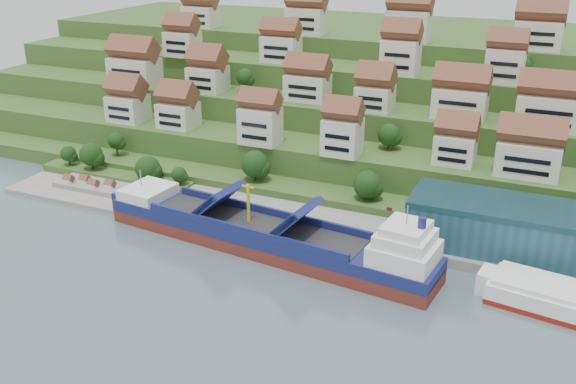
% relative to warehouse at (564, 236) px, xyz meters
% --- Properties ---
extents(ground, '(300.00, 300.00, 0.00)m').
position_rel_warehouse_xyz_m(ground, '(-52.00, -17.00, -7.20)').
color(ground, slate).
rests_on(ground, ground).
extents(quay, '(180.00, 14.00, 2.20)m').
position_rel_warehouse_xyz_m(quay, '(-32.00, -2.00, -6.10)').
color(quay, gray).
rests_on(quay, ground).
extents(pebble_beach, '(45.00, 20.00, 1.00)m').
position_rel_warehouse_xyz_m(pebble_beach, '(-110.00, -5.00, -6.70)').
color(pebble_beach, gray).
rests_on(pebble_beach, ground).
extents(hillside, '(260.00, 128.00, 31.00)m').
position_rel_warehouse_xyz_m(hillside, '(-52.00, 86.55, 3.46)').
color(hillside, '#2D4C1E').
rests_on(hillside, ground).
extents(hillside_village, '(160.64, 65.24, 29.10)m').
position_rel_warehouse_xyz_m(hillside_village, '(-49.13, 43.17, 17.14)').
color(hillside_village, silver).
rests_on(hillside_village, ground).
extents(hillside_trees, '(142.55, 62.84, 30.09)m').
position_rel_warehouse_xyz_m(hillside_trees, '(-68.00, 21.92, 6.62)').
color(hillside_trees, '#1C4316').
rests_on(hillside_trees, ground).
extents(warehouse, '(60.00, 15.00, 10.00)m').
position_rel_warehouse_xyz_m(warehouse, '(0.00, 0.00, 0.00)').
color(warehouse, '#235061').
rests_on(warehouse, quay).
extents(flagpole, '(1.28, 0.16, 8.00)m').
position_rel_warehouse_xyz_m(flagpole, '(-33.89, -7.00, -0.32)').
color(flagpole, gray).
rests_on(flagpole, quay).
extents(beach_huts, '(14.40, 3.70, 2.20)m').
position_rel_warehouse_xyz_m(beach_huts, '(-112.00, -6.25, -5.10)').
color(beach_huts, white).
rests_on(beach_huts, pebble_beach).
extents(cargo_ship, '(75.87, 19.94, 16.60)m').
position_rel_warehouse_xyz_m(cargo_ship, '(-55.40, -16.46, -4.01)').
color(cargo_ship, maroon).
rests_on(cargo_ship, ground).
extents(second_ship, '(28.11, 13.77, 7.82)m').
position_rel_warehouse_xyz_m(second_ship, '(2.68, -16.68, -4.84)').
color(second_ship, maroon).
rests_on(second_ship, ground).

